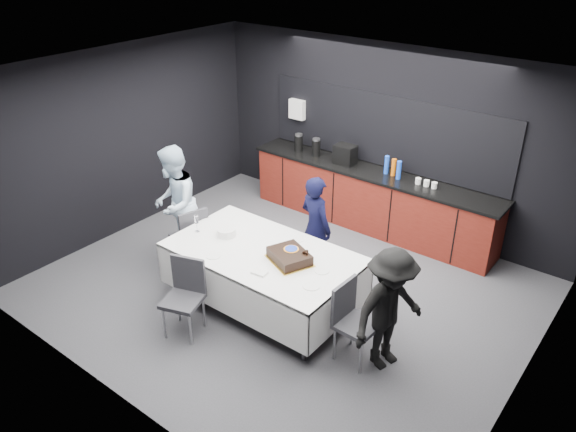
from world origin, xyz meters
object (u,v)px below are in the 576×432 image
(chair_left, at_px, (191,234))
(chair_right, at_px, (352,316))
(party_table, at_px, (263,261))
(cake_assembly, at_px, (290,256))
(person_center, at_px, (316,227))
(plate_stack, at_px, (226,232))
(chair_near, at_px, (185,291))
(person_left, at_px, (174,204))
(champagne_flute, at_px, (196,220))
(person_right, at_px, (389,310))

(chair_left, xyz_separation_m, chair_right, (2.68, -0.19, 0.00))
(party_table, relative_size, cake_assembly, 3.69)
(chair_left, xyz_separation_m, person_center, (1.42, 0.92, 0.19))
(plate_stack, distance_m, chair_near, 0.99)
(chair_near, height_order, person_center, person_center)
(party_table, relative_size, person_center, 1.61)
(person_left, bearing_deg, chair_left, 40.11)
(person_center, height_order, person_left, person_left)
(chair_left, relative_size, person_center, 0.64)
(champagne_flute, distance_m, chair_near, 1.04)
(chair_right, relative_size, person_right, 0.65)
(cake_assembly, distance_m, person_center, 1.00)
(party_table, height_order, cake_assembly, cake_assembly)
(person_left, bearing_deg, chair_near, 15.71)
(plate_stack, distance_m, chair_right, 1.99)
(chair_left, relative_size, chair_right, 1.00)
(party_table, relative_size, person_right, 1.62)
(chair_right, relative_size, person_center, 0.64)
(champagne_flute, height_order, person_right, person_right)
(chair_right, height_order, person_right, person_right)
(plate_stack, bearing_deg, person_center, 53.60)
(person_center, bearing_deg, person_left, 37.77)
(party_table, bearing_deg, champagne_flute, -171.82)
(champagne_flute, relative_size, person_right, 0.16)
(chair_right, bearing_deg, plate_stack, 175.67)
(chair_left, distance_m, chair_near, 1.33)
(party_table, bearing_deg, chair_near, -113.99)
(person_center, distance_m, person_left, 2.00)
(party_table, distance_m, cake_assembly, 0.44)
(chair_right, relative_size, person_left, 0.56)
(cake_assembly, bearing_deg, person_left, 176.34)
(person_right, bearing_deg, person_left, 103.62)
(cake_assembly, bearing_deg, person_right, -1.28)
(person_center, xyz_separation_m, person_right, (1.63, -0.97, -0.01))
(person_left, bearing_deg, plate_stack, 47.24)
(chair_left, bearing_deg, party_table, -2.27)
(person_right, bearing_deg, chair_right, 125.69)
(plate_stack, xyz_separation_m, chair_near, (0.20, -0.92, -0.30))
(person_center, bearing_deg, chair_near, 88.87)
(party_table, bearing_deg, person_left, 174.73)
(cake_assembly, relative_size, champagne_flute, 2.81)
(person_right, bearing_deg, party_table, 106.16)
(plate_stack, bearing_deg, party_table, -1.16)
(party_table, xyz_separation_m, cake_assembly, (0.39, 0.02, 0.20))
(chair_near, bearing_deg, plate_stack, 102.17)
(cake_assembly, relative_size, chair_right, 0.68)
(champagne_flute, height_order, chair_right, champagne_flute)
(plate_stack, xyz_separation_m, chair_right, (1.96, -0.15, -0.30))
(plate_stack, bearing_deg, person_left, 172.54)
(plate_stack, relative_size, chair_right, 0.26)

